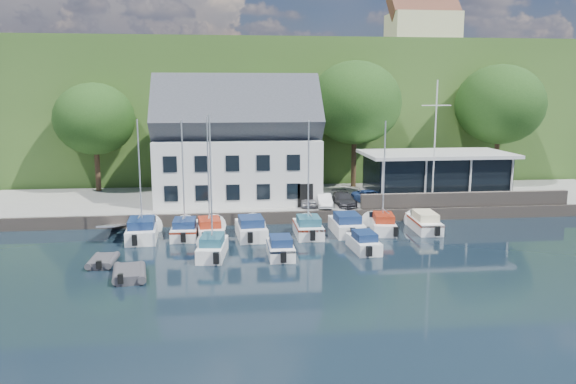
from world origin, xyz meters
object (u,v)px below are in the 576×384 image
boat_r2_1 (211,188)px  boat_r2_3 (364,241)px  harbor_building (237,151)px  boat_r1_3 (251,227)px  club_pavilion (435,174)px  boat_r1_1 (183,180)px  car_white (324,200)px  boat_r1_0 (140,174)px  dinghy_0 (103,260)px  boat_r1_4 (308,175)px  car_silver (307,199)px  boat_r1_5 (346,223)px  boat_r1_6 (384,175)px  boat_r1_7 (424,221)px  car_dgrey (344,199)px  flagpole (435,143)px  dinghy_1 (129,272)px  car_blue (370,197)px  boat_r2_2 (280,246)px  boat_r1_2 (208,179)px

boat_r2_1 → boat_r2_3: bearing=7.9°
harbor_building → boat_r1_3: (0.70, -9.34, -4.57)m
club_pavilion → boat_r1_1: (-22.14, -8.22, 1.17)m
car_white → boat_r1_0: 15.46m
club_pavilion → dinghy_0: bearing=-151.6°
boat_r1_4 → dinghy_0: size_ratio=3.34×
club_pavilion → car_silver: 12.66m
car_silver → boat_r1_5: 6.18m
boat_r1_3 → boat_r1_6: bearing=-1.0°
club_pavilion → boat_r2_3: bearing=-126.9°
boat_r1_7 → boat_r2_3: (-5.98, -4.94, -0.07)m
dinghy_0 → boat_r2_3: bearing=6.0°
boat_r1_5 → car_dgrey: bearing=79.1°
boat_r1_6 → boat_r1_7: (3.29, 0.05, -3.62)m
club_pavilion → boat_r1_6: boat_r1_6 is taller
boat_r1_1 → boat_r1_6: bearing=0.4°
flagpole → dinghy_1: size_ratio=3.26×
car_dgrey → harbor_building: bearing=155.1°
car_blue → boat_r1_7: (2.83, -5.60, -0.87)m
boat_r1_5 → car_white: bearing=98.3°
boat_r1_4 → boat_r1_5: size_ratio=1.53×
harbor_building → boat_r1_5: size_ratio=2.41×
boat_r1_3 → boat_r1_5: size_ratio=1.02×
boat_r2_2 → car_silver: bearing=73.1°
boat_r1_2 → boat_r1_7: size_ratio=1.30×
boat_r1_7 → dinghy_1: boat_r1_7 is taller
club_pavilion → boat_r1_0: size_ratio=1.40×
club_pavilion → boat_r1_4: boat_r1_4 is taller
boat_r1_2 → boat_r1_6: 13.11m
car_blue → car_silver: bearing=169.7°
boat_r1_3 → boat_r2_2: bearing=-76.0°
boat_r1_1 → boat_r1_6: (14.92, -0.09, 0.14)m
boat_r2_3 → boat_r1_6: bearing=57.5°
boat_r1_0 → boat_r1_5: bearing=-4.2°
harbor_building → dinghy_1: 19.61m
flagpole → dinghy_0: (-25.25, -11.00, -5.93)m
car_white → dinghy_1: bearing=-131.5°
car_blue → boat_r2_2: car_blue is taller
car_blue → boat_r1_4: 9.37m
car_blue → boat_r1_3: bearing=-161.4°
car_white → boat_r2_2: size_ratio=0.67×
boat_r1_1 → boat_r1_3: boat_r1_1 is taller
car_blue → flagpole: flagpole is taller
boat_r1_4 → harbor_building: bearing=117.9°
car_white → boat_r2_3: bearing=-80.7°
harbor_building → boat_r1_3: bearing=-85.7°
car_white → car_silver: bearing=158.1°
harbor_building → boat_r1_2: harbor_building is taller
boat_r2_3 → car_white: bearing=92.2°
club_pavilion → boat_r1_2: bearing=-157.7°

